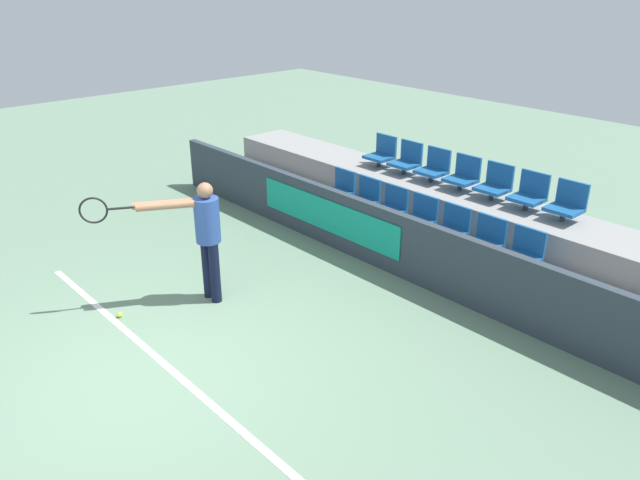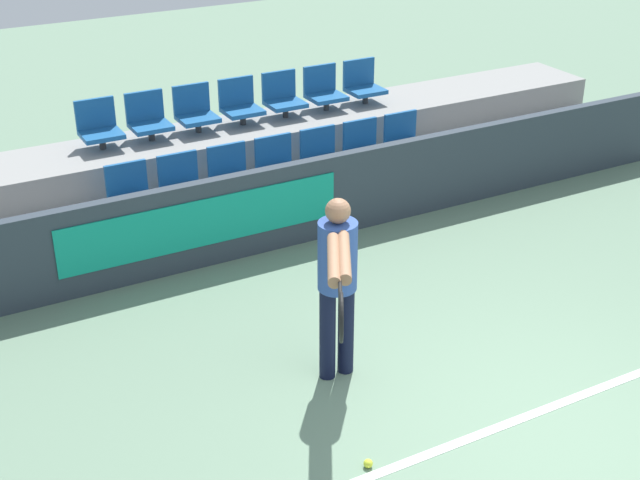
% 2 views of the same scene
% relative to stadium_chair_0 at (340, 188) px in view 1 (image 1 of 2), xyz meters
% --- Properties ---
extents(ground_plane, '(30.00, 30.00, 0.00)m').
position_rel_stadium_chair_0_xyz_m(ground_plane, '(1.65, -4.41, -0.63)').
color(ground_plane, slate).
extents(court_baseline, '(6.06, 0.08, 0.01)m').
position_rel_stadium_chair_0_xyz_m(court_baseline, '(1.65, -4.13, -0.62)').
color(court_baseline, white).
rests_on(court_baseline, ground).
extents(barrier_wall, '(9.99, 0.14, 0.89)m').
position_rel_stadium_chair_0_xyz_m(barrier_wall, '(1.63, -0.68, -0.18)').
color(barrier_wall, '#2D3842').
rests_on(barrier_wall, ground).
extents(bleacher_tier_front, '(9.59, 0.96, 0.40)m').
position_rel_stadium_chair_0_xyz_m(bleacher_tier_front, '(1.65, -0.11, -0.43)').
color(bleacher_tier_front, gray).
rests_on(bleacher_tier_front, ground).
extents(bleacher_tier_middle, '(9.59, 0.96, 0.80)m').
position_rel_stadium_chair_0_xyz_m(bleacher_tier_middle, '(1.65, 0.85, -0.23)').
color(bleacher_tier_middle, gray).
rests_on(bleacher_tier_middle, ground).
extents(stadium_chair_0, '(0.43, 0.38, 0.51)m').
position_rel_stadium_chair_0_xyz_m(stadium_chair_0, '(0.00, 0.00, 0.00)').
color(stadium_chair_0, '#333333').
rests_on(stadium_chair_0, bleacher_tier_front).
extents(stadium_chair_1, '(0.43, 0.38, 0.51)m').
position_rel_stadium_chair_0_xyz_m(stadium_chair_1, '(0.55, 0.00, 0.00)').
color(stadium_chair_1, '#333333').
rests_on(stadium_chair_1, bleacher_tier_front).
extents(stadium_chair_2, '(0.43, 0.38, 0.51)m').
position_rel_stadium_chair_0_xyz_m(stadium_chair_2, '(1.10, 0.00, 0.00)').
color(stadium_chair_2, '#333333').
rests_on(stadium_chair_2, bleacher_tier_front).
extents(stadium_chair_3, '(0.43, 0.38, 0.51)m').
position_rel_stadium_chair_0_xyz_m(stadium_chair_3, '(1.65, 0.00, 0.00)').
color(stadium_chair_3, '#333333').
rests_on(stadium_chair_3, bleacher_tier_front).
extents(stadium_chair_4, '(0.43, 0.38, 0.51)m').
position_rel_stadium_chair_0_xyz_m(stadium_chair_4, '(2.20, 0.00, 0.00)').
color(stadium_chair_4, '#333333').
rests_on(stadium_chair_4, bleacher_tier_front).
extents(stadium_chair_5, '(0.43, 0.38, 0.51)m').
position_rel_stadium_chair_0_xyz_m(stadium_chair_5, '(2.75, 0.00, 0.00)').
color(stadium_chair_5, '#333333').
rests_on(stadium_chair_5, bleacher_tier_front).
extents(stadium_chair_6, '(0.43, 0.38, 0.51)m').
position_rel_stadium_chair_0_xyz_m(stadium_chair_6, '(3.30, 0.00, 0.00)').
color(stadium_chair_6, '#333333').
rests_on(stadium_chair_6, bleacher_tier_front).
extents(stadium_chair_7, '(0.43, 0.38, 0.51)m').
position_rel_stadium_chair_0_xyz_m(stadium_chair_7, '(0.00, 0.96, 0.40)').
color(stadium_chair_7, '#333333').
rests_on(stadium_chair_7, bleacher_tier_middle).
extents(stadium_chair_8, '(0.43, 0.38, 0.51)m').
position_rel_stadium_chair_0_xyz_m(stadium_chair_8, '(0.55, 0.96, 0.40)').
color(stadium_chair_8, '#333333').
rests_on(stadium_chair_8, bleacher_tier_middle).
extents(stadium_chair_9, '(0.43, 0.38, 0.51)m').
position_rel_stadium_chair_0_xyz_m(stadium_chair_9, '(1.10, 0.96, 0.40)').
color(stadium_chair_9, '#333333').
rests_on(stadium_chair_9, bleacher_tier_middle).
extents(stadium_chair_10, '(0.43, 0.38, 0.51)m').
position_rel_stadium_chair_0_xyz_m(stadium_chair_10, '(1.65, 0.96, 0.40)').
color(stadium_chair_10, '#333333').
rests_on(stadium_chair_10, bleacher_tier_middle).
extents(stadium_chair_11, '(0.43, 0.38, 0.51)m').
position_rel_stadium_chair_0_xyz_m(stadium_chair_11, '(2.20, 0.96, 0.40)').
color(stadium_chair_11, '#333333').
rests_on(stadium_chair_11, bleacher_tier_middle).
extents(stadium_chair_12, '(0.43, 0.38, 0.51)m').
position_rel_stadium_chair_0_xyz_m(stadium_chair_12, '(2.75, 0.96, 0.40)').
color(stadium_chair_12, '#333333').
rests_on(stadium_chair_12, bleacher_tier_middle).
extents(stadium_chair_13, '(0.43, 0.38, 0.51)m').
position_rel_stadium_chair_0_xyz_m(stadium_chair_13, '(3.30, 0.96, 0.40)').
color(stadium_chair_13, '#333333').
rests_on(stadium_chair_13, bleacher_tier_middle).
extents(tennis_player, '(0.85, 1.42, 1.55)m').
position_rel_stadium_chair_0_xyz_m(tennis_player, '(0.68, -3.02, 0.33)').
color(tennis_player, black).
rests_on(tennis_player, ground).
extents(tennis_ball, '(0.07, 0.07, 0.07)m').
position_rel_stadium_chair_0_xyz_m(tennis_ball, '(0.36, -4.04, -0.60)').
color(tennis_ball, '#CCDB33').
rests_on(tennis_ball, ground).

